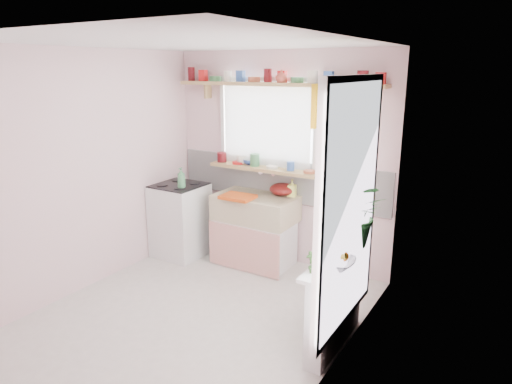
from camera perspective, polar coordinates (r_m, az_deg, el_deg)
The scene contains 19 objects.
room at distance 4.46m, azimuth 5.91°, elevation 3.18°, with size 3.20×3.20×3.20m.
sink_unit at distance 5.45m, azimuth -0.10°, elevation -4.73°, with size 0.95×0.65×1.11m.
cooker at distance 5.79m, azimuth -9.44°, elevation -3.43°, with size 0.58×0.58×0.93m.
radiator_ledge at distance 3.99m, azimuth 9.82°, elevation -13.46°, with size 0.22×0.95×0.78m.
windowsill at distance 5.41m, azimuth 0.92°, elevation 2.92°, with size 1.40×0.22×0.04m, color tan.
pine_shelf at distance 5.21m, azimuth 2.38°, elevation 13.31°, with size 2.52×0.24×0.04m, color tan.
shelf_crockery at distance 5.20m, azimuth 2.39°, elevation 14.13°, with size 2.47×0.11×0.12m.
sill_crockery at distance 5.42m, azimuth 0.47°, elevation 3.74°, with size 1.35×0.11×0.12m.
dish_tray at distance 5.22m, azimuth -2.30°, elevation -0.61°, with size 0.37×0.28×0.04m, color #CD4A12.
colander at distance 5.36m, azimuth 3.34°, elevation 0.36°, with size 0.31×0.31×0.14m, color #59100F.
jade_plant at distance 4.06m, azimuth 12.41°, elevation -2.60°, with size 0.54×0.47×0.60m, color #296629.
fruit_bowl at distance 3.68m, azimuth 9.82°, elevation -8.76°, with size 0.31×0.31×0.08m, color silver.
herb_pot at distance 3.55m, azimuth 6.99°, elevation -8.65°, with size 0.10×0.07×0.18m, color #305A24.
soap_bottle_sink at distance 5.30m, azimuth 4.53°, elevation 0.50°, with size 0.09×0.09×0.20m, color #F3F76E.
sill_cup at distance 5.59m, azimuth -1.78°, elevation 4.05°, with size 0.13×0.13×0.10m, color beige.
sill_bowl at distance 5.55m, azimuth -0.57°, elevation 3.80°, with size 0.21×0.21×0.07m, color #2F4E9B.
shelf_vase at distance 5.10m, azimuth 3.20°, elevation 14.25°, with size 0.13×0.13×0.14m, color #B04636.
cooker_bottle at distance 5.45m, azimuth -9.32°, elevation 1.73°, with size 0.10×0.10×0.25m, color #478E5A.
fruit at distance 3.66m, azimuth 9.99°, elevation -7.86°, with size 0.20×0.14×0.10m.
Camera 1 is at (2.52, -3.08, 2.30)m, focal length 32.00 mm.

